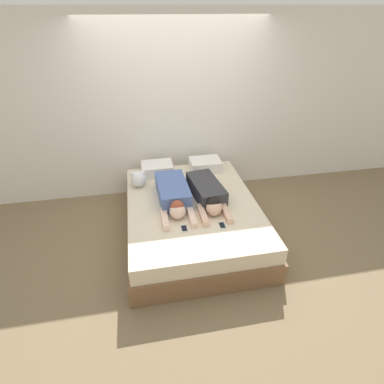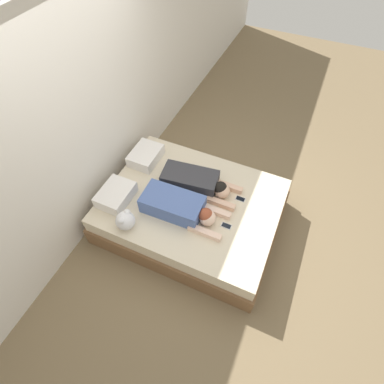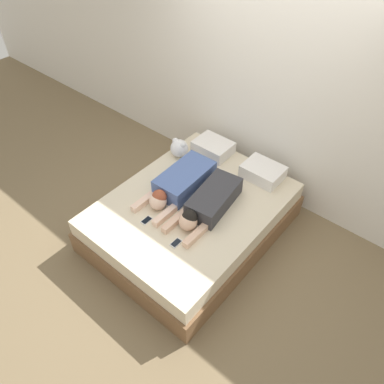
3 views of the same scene
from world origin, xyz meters
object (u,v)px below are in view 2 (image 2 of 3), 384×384
(bed, at_px, (192,211))
(cell_phone_right, at_px, (240,199))
(person_left, at_px, (180,207))
(person_right, at_px, (198,182))
(pillow_head_left, at_px, (116,195))
(cell_phone_left, at_px, (226,226))
(pillow_head_right, at_px, (146,156))
(plush_toy, at_px, (125,220))

(bed, bearing_deg, cell_phone_right, -65.32)
(person_left, distance_m, cell_phone_right, 0.76)
(bed, bearing_deg, person_right, 4.68)
(pillow_head_left, relative_size, cell_phone_left, 3.71)
(pillow_head_left, bearing_deg, person_left, -80.09)
(bed, bearing_deg, person_left, 166.32)
(pillow_head_right, height_order, person_right, person_right)
(cell_phone_right, bearing_deg, person_left, 128.57)
(pillow_head_right, bearing_deg, cell_phone_right, -94.81)
(cell_phone_left, bearing_deg, plush_toy, 113.94)
(pillow_head_left, bearing_deg, cell_phone_left, -82.52)
(bed, relative_size, pillow_head_left, 4.78)
(person_right, bearing_deg, person_left, 174.98)
(person_right, distance_m, cell_phone_left, 0.66)
(bed, distance_m, cell_phone_left, 0.60)
(pillow_head_right, bearing_deg, pillow_head_left, 180.00)
(pillow_head_left, xyz_separation_m, plush_toy, (-0.28, -0.32, 0.04))
(pillow_head_left, xyz_separation_m, cell_phone_left, (0.18, -1.35, -0.07))
(person_right, bearing_deg, pillow_head_left, 124.55)
(bed, distance_m, person_left, 0.42)
(pillow_head_right, height_order, person_left, person_left)
(person_right, height_order, plush_toy, plush_toy)
(bed, xyz_separation_m, plush_toy, (-0.64, 0.52, 0.36))
(pillow_head_left, distance_m, cell_phone_left, 1.36)
(person_left, relative_size, cell_phone_left, 8.44)
(bed, distance_m, pillow_head_left, 0.97)
(bed, relative_size, cell_phone_left, 17.72)
(pillow_head_right, relative_size, cell_phone_right, 3.71)
(person_right, xyz_separation_m, cell_phone_left, (-0.39, -0.53, -0.09))
(person_right, bearing_deg, cell_phone_left, -126.48)
(pillow_head_right, relative_size, person_right, 0.45)
(pillow_head_right, height_order, cell_phone_left, pillow_head_right)
(person_right, relative_size, cell_phone_left, 8.28)
(bed, distance_m, plush_toy, 0.90)
(plush_toy, bearing_deg, pillow_head_left, 48.29)
(pillow_head_right, bearing_deg, bed, -113.27)
(pillow_head_left, height_order, cell_phone_left, pillow_head_left)
(pillow_head_left, xyz_separation_m, pillow_head_right, (0.72, 0.00, 0.00))
(cell_phone_left, distance_m, plush_toy, 1.13)
(person_right, height_order, cell_phone_right, person_right)
(person_left, xyz_separation_m, person_right, (0.43, -0.04, -0.01))
(person_left, bearing_deg, cell_phone_right, -51.43)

